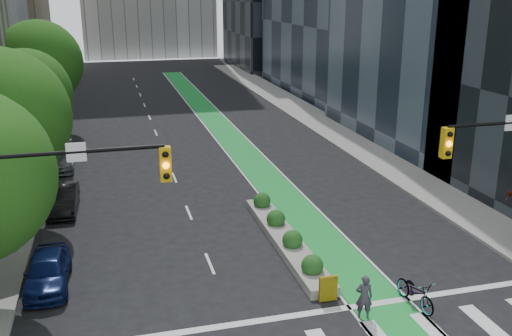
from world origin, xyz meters
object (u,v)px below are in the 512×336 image
parked_car_left_mid (63,199)px  parked_car_left_far (59,158)px  bicycle (415,292)px  median_planter (285,236)px  pedestrian_far (512,198)px  parked_car_left_near (48,271)px  cyclist (364,297)px

parked_car_left_mid → parked_car_left_far: parked_car_left_far is taller
parked_car_left_mid → parked_car_left_far: bearing=96.6°
bicycle → median_planter: bearing=108.4°
median_planter → bicycle: size_ratio=4.78×
median_planter → parked_car_left_mid: bearing=145.3°
pedestrian_far → parked_car_left_near: bearing=-15.1°
cyclist → parked_car_left_far: bearing=-46.1°
median_planter → cyclist: cyclist is taller
median_planter → cyclist: bearing=-83.1°
parked_car_left_near → parked_car_left_mid: size_ratio=0.98×
bicycle → parked_car_left_far: bearing=115.8°
cyclist → pedestrian_far: bearing=-133.8°
cyclist → pedestrian_far: size_ratio=0.92×
bicycle → pedestrian_far: size_ratio=1.19×
median_planter → parked_car_left_mid: parked_car_left_mid is taller
parked_car_left_far → pedestrian_far: 27.22m
median_planter → parked_car_left_far: bearing=125.6°
bicycle → cyclist: cyclist is taller
median_planter → parked_car_left_mid: (-10.02, 6.95, 0.30)m
bicycle → cyclist: size_ratio=1.28×
median_planter → parked_car_left_near: (-10.17, -1.33, 0.31)m
parked_car_left_near → cyclist: bearing=-24.7°
bicycle → pedestrian_far: (9.06, 6.35, 0.49)m
bicycle → parked_car_left_near: bearing=152.3°
parked_car_left_near → pedestrian_far: size_ratio=2.23×
bicycle → parked_car_left_mid: bearing=127.5°
parked_car_left_mid → parked_car_left_near: bearing=-89.2°
bicycle → parked_car_left_mid: parked_car_left_mid is taller
parked_car_left_mid → pedestrian_far: bearing=-15.6°
bicycle → pedestrian_far: pedestrian_far is taller
cyclist → bicycle: bearing=-157.2°
parked_car_left_far → parked_car_left_near: bearing=-89.3°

